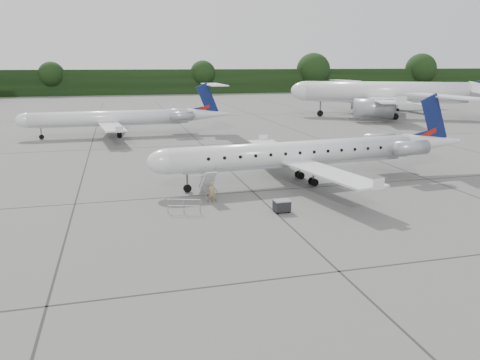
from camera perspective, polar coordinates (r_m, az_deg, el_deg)
name	(u,v)px	position (r m, az deg, el deg)	size (l,w,h in m)	color
ground	(358,208)	(34.17, 14.23, -3.28)	(320.00, 320.00, 0.00)	#575754
treeline	(166,82)	(159.38, -9.05, 11.74)	(260.00, 4.00, 8.00)	black
main_regional_jet	(297,141)	(39.47, 6.94, 4.71)	(27.97, 20.14, 7.17)	silver
airstair	(208,184)	(35.17, -3.96, -0.47)	(0.85, 2.20, 2.25)	silver
passenger	(212,192)	(34.09, -3.41, -1.53)	(0.57, 0.38, 1.57)	olive
safety_railing	(184,207)	(31.88, -6.85, -3.24)	(2.20, 0.08, 1.00)	gray
baggage_cart	(282,206)	(32.12, 5.11, -3.14)	(1.06, 0.86, 0.92)	black
bg_narrowbody	(386,82)	(91.89, 17.32, 11.37)	(36.98, 26.62, 13.27)	silver
bg_regional_left	(110,111)	(67.28, -15.52, 8.13)	(27.28, 19.64, 7.16)	silver
bg_regional_right	(398,95)	(107.84, 18.71, 9.82)	(25.55, 18.40, 6.70)	silver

